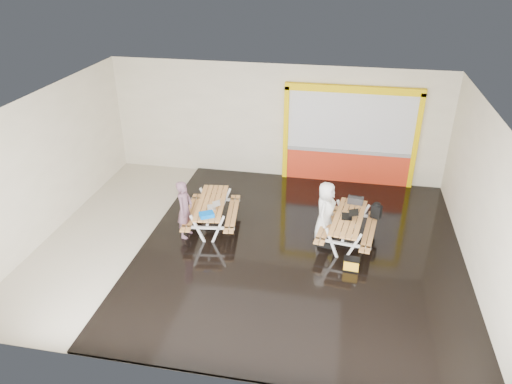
% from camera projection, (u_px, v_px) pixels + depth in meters
% --- Properties ---
extents(room, '(10.02, 8.02, 3.52)m').
position_uv_depth(room, '(248.00, 181.00, 10.79)').
color(room, beige).
rests_on(room, ground).
extents(deck, '(7.50, 7.98, 0.05)m').
position_uv_depth(deck, '(300.00, 250.00, 11.38)').
color(deck, black).
rests_on(deck, room).
extents(kiosk, '(3.88, 0.16, 3.00)m').
position_uv_depth(kiosk, '(349.00, 138.00, 13.99)').
color(kiosk, red).
rests_on(kiosk, room).
extents(picnic_table_left, '(1.52, 2.04, 0.76)m').
position_uv_depth(picnic_table_left, '(212.00, 208.00, 12.05)').
color(picnic_table_left, '#B98148').
rests_on(picnic_table_left, deck).
extents(picnic_table_right, '(1.51, 2.03, 0.75)m').
position_uv_depth(picnic_table_right, '(348.00, 223.00, 11.41)').
color(picnic_table_right, '#B98148').
rests_on(picnic_table_right, deck).
extents(person_left, '(0.41, 0.57, 1.48)m').
position_uv_depth(person_left, '(185.00, 209.00, 11.57)').
color(person_left, '#664654').
rests_on(person_left, deck).
extents(person_right, '(0.62, 0.82, 1.49)m').
position_uv_depth(person_right, '(325.00, 211.00, 11.51)').
color(person_right, white).
rests_on(person_right, deck).
extents(laptop_left, '(0.39, 0.37, 0.13)m').
position_uv_depth(laptop_left, '(213.00, 206.00, 11.69)').
color(laptop_left, silver).
rests_on(laptop_left, picnic_table_left).
extents(laptop_right, '(0.39, 0.34, 0.16)m').
position_uv_depth(laptop_right, '(349.00, 215.00, 11.30)').
color(laptop_right, black).
rests_on(laptop_right, picnic_table_right).
extents(blue_pouch, '(0.41, 0.37, 0.10)m').
position_uv_depth(blue_pouch, '(207.00, 215.00, 11.31)').
color(blue_pouch, blue).
rests_on(blue_pouch, picnic_table_left).
extents(toolbox, '(0.40, 0.24, 0.22)m').
position_uv_depth(toolbox, '(356.00, 200.00, 11.88)').
color(toolbox, black).
rests_on(toolbox, picnic_table_right).
extents(backpack, '(0.28, 0.24, 0.40)m').
position_uv_depth(backpack, '(376.00, 211.00, 11.72)').
color(backpack, black).
rests_on(backpack, picnic_table_right).
extents(dark_case, '(0.40, 0.33, 0.13)m').
position_uv_depth(dark_case, '(326.00, 243.00, 11.49)').
color(dark_case, black).
rests_on(dark_case, deck).
extents(fluke_bag, '(0.36, 0.25, 0.30)m').
position_uv_depth(fluke_bag, '(351.00, 264.00, 10.59)').
color(fluke_bag, black).
rests_on(fluke_bag, deck).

